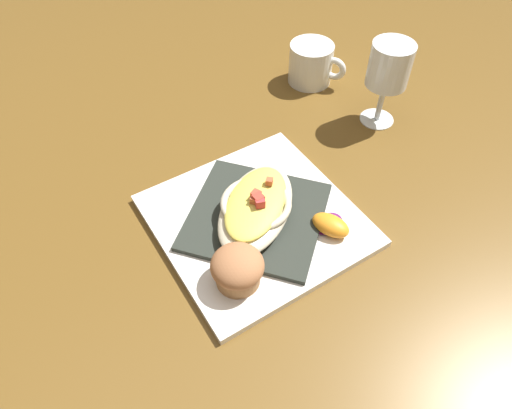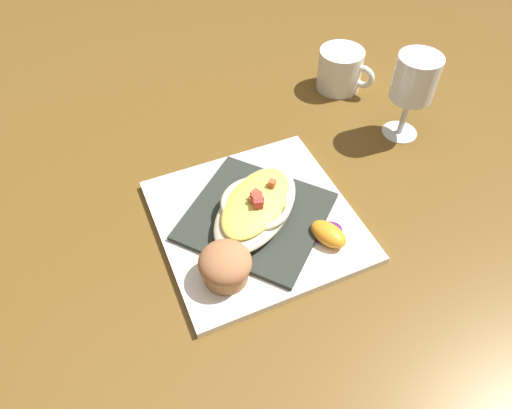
{
  "view_description": "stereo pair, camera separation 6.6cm",
  "coord_description": "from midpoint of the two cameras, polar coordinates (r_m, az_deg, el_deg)",
  "views": [
    {
      "loc": [
        -0.15,
        -0.41,
        0.54
      ],
      "look_at": [
        0.0,
        0.0,
        0.04
      ],
      "focal_mm": 32.77,
      "sensor_mm": 36.0,
      "label": 1
    },
    {
      "loc": [
        -0.09,
        -0.42,
        0.54
      ],
      "look_at": [
        0.0,
        0.0,
        0.04
      ],
      "focal_mm": 32.77,
      "sensor_mm": 36.0,
      "label": 2
    }
  ],
  "objects": [
    {
      "name": "folded_napkin",
      "position": [
        0.68,
        -2.78,
        -1.59
      ],
      "size": [
        0.26,
        0.26,
        0.01
      ],
      "primitive_type": "cube",
      "rotation": [
        0.0,
        0.0,
        0.91
      ],
      "color": "#2C312B",
      "rests_on": "square_plate"
    },
    {
      "name": "square_plate",
      "position": [
        0.69,
        -2.75,
        -2.11
      ],
      "size": [
        0.33,
        0.33,
        0.01
      ],
      "primitive_type": "cube",
      "rotation": [
        0.0,
        0.0,
        0.21
      ],
      "color": "white",
      "rests_on": "ground_plane"
    },
    {
      "name": "gratin_dish",
      "position": [
        0.66,
        -2.85,
        -0.32
      ],
      "size": [
        0.19,
        0.2,
        0.05
      ],
      "color": "beige",
      "rests_on": "folded_napkin"
    },
    {
      "name": "orange_garnish",
      "position": [
        0.67,
        6.26,
        -2.66
      ],
      "size": [
        0.06,
        0.07,
        0.03
      ],
      "color": "#5D185E",
      "rests_on": "square_plate"
    },
    {
      "name": "coffee_mug",
      "position": [
        0.95,
        4.69,
        16.44
      ],
      "size": [
        0.1,
        0.1,
        0.08
      ],
      "color": "white",
      "rests_on": "ground_plane"
    },
    {
      "name": "stemmed_glass",
      "position": [
        0.83,
        13.64,
        15.63
      ],
      "size": [
        0.07,
        0.07,
        0.15
      ],
      "color": "white",
      "rests_on": "ground_plane"
    },
    {
      "name": "muffin",
      "position": [
        0.6,
        -5.45,
        -7.97
      ],
      "size": [
        0.07,
        0.07,
        0.05
      ],
      "color": "#A16F42",
      "rests_on": "square_plate"
    },
    {
      "name": "ground_plane",
      "position": [
        0.7,
        -2.73,
        -2.42
      ],
      "size": [
        2.6,
        2.6,
        0.0
      ],
      "primitive_type": "plane",
      "color": "brown"
    }
  ]
}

